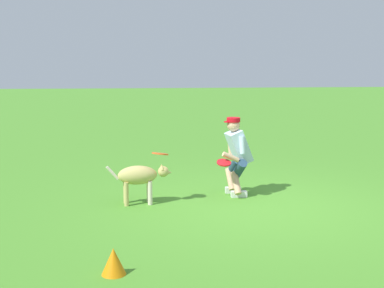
# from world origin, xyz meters

# --- Properties ---
(ground_plane) EXTENTS (60.00, 60.00, 0.00)m
(ground_plane) POSITION_xyz_m (0.00, 0.00, 0.00)
(ground_plane) COLOR #4B902B
(person) EXTENTS (0.55, 0.66, 1.29)m
(person) POSITION_xyz_m (0.22, -0.74, 0.70)
(person) COLOR silver
(person) RESTS_ON ground_plane
(dog) EXTENTS (1.03, 0.36, 0.62)m
(dog) POSITION_xyz_m (1.80, -0.35, 0.43)
(dog) COLOR tan
(dog) RESTS_ON ground_plane
(frisbee_flying) EXTENTS (0.29, 0.29, 0.09)m
(frisbee_flying) POSITION_xyz_m (1.49, -0.36, 0.79)
(frisbee_flying) COLOR #F45722
(frisbee_held) EXTENTS (0.32, 0.31, 0.12)m
(frisbee_held) POSITION_xyz_m (0.47, -0.45, 0.61)
(frisbee_held) COLOR red
(frisbee_held) RESTS_ON person
(training_cone) EXTENTS (0.26, 0.26, 0.29)m
(training_cone) POSITION_xyz_m (2.07, 2.40, 0.15)
(training_cone) COLOR orange
(training_cone) RESTS_ON ground_plane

